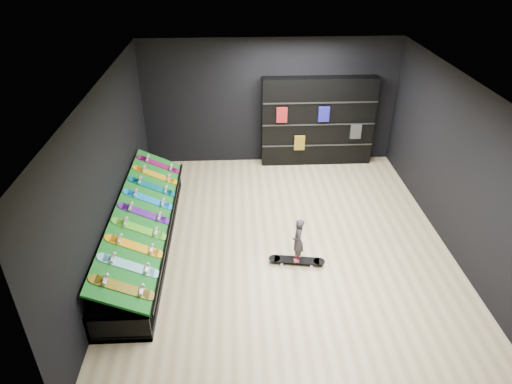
{
  "coord_description": "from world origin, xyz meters",
  "views": [
    {
      "loc": [
        -0.85,
        -6.82,
        5.16
      ],
      "look_at": [
        -0.5,
        0.2,
        1.0
      ],
      "focal_mm": 32.0,
      "sensor_mm": 36.0,
      "label": 1
    }
  ],
  "objects_px": {
    "floor_skateboard": "(297,261)",
    "child": "(297,248)",
    "display_rack": "(144,236)",
    "back_shelving": "(318,122)"
  },
  "relations": [
    {
      "from": "display_rack",
      "to": "child",
      "type": "xyz_separation_m",
      "value": [
        2.72,
        -0.61,
        0.09
      ]
    },
    {
      "from": "child",
      "to": "back_shelving",
      "type": "bearing_deg",
      "value": 172.88
    },
    {
      "from": "back_shelving",
      "to": "child",
      "type": "xyz_separation_m",
      "value": [
        -0.96,
        -3.93,
        -0.73
      ]
    },
    {
      "from": "floor_skateboard",
      "to": "child",
      "type": "relative_size",
      "value": 1.98
    },
    {
      "from": "display_rack",
      "to": "back_shelving",
      "type": "distance_m",
      "value": 5.02
    },
    {
      "from": "back_shelving",
      "to": "display_rack",
      "type": "bearing_deg",
      "value": -137.96
    },
    {
      "from": "display_rack",
      "to": "floor_skateboard",
      "type": "xyz_separation_m",
      "value": [
        2.72,
        -0.61,
        -0.2
      ]
    },
    {
      "from": "back_shelving",
      "to": "floor_skateboard",
      "type": "bearing_deg",
      "value": -103.68
    },
    {
      "from": "display_rack",
      "to": "back_shelving",
      "type": "relative_size",
      "value": 1.69
    },
    {
      "from": "display_rack",
      "to": "back_shelving",
      "type": "bearing_deg",
      "value": 42.04
    }
  ]
}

